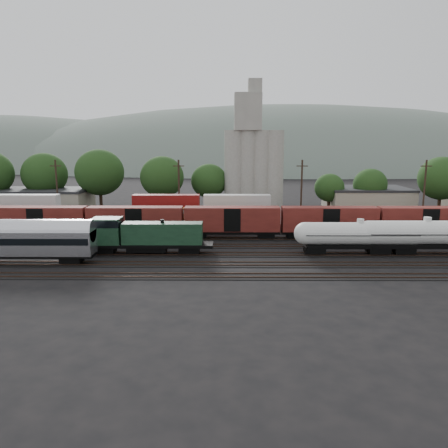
{
  "coord_description": "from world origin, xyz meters",
  "views": [
    {
      "loc": [
        -2.55,
        -63.26,
        14.93
      ],
      "look_at": [
        -3.02,
        2.0,
        3.0
      ],
      "focal_mm": 35.0,
      "sensor_mm": 36.0,
      "label": 1
    }
  ],
  "objects_px": {
    "green_locomotive": "(140,235)",
    "grain_silo": "(253,161)",
    "orange_locomotive": "(198,220)",
    "tank_car_a": "(360,235)"
  },
  "relations": [
    {
      "from": "green_locomotive",
      "to": "orange_locomotive",
      "type": "height_order",
      "value": "green_locomotive"
    },
    {
      "from": "green_locomotive",
      "to": "grain_silo",
      "type": "relative_size",
      "value": 0.62
    },
    {
      "from": "tank_car_a",
      "to": "orange_locomotive",
      "type": "height_order",
      "value": "tank_car_a"
    },
    {
      "from": "orange_locomotive",
      "to": "grain_silo",
      "type": "relative_size",
      "value": 0.55
    },
    {
      "from": "grain_silo",
      "to": "green_locomotive",
      "type": "bearing_deg",
      "value": -113.48
    },
    {
      "from": "green_locomotive",
      "to": "grain_silo",
      "type": "bearing_deg",
      "value": 66.52
    },
    {
      "from": "tank_car_a",
      "to": "orange_locomotive",
      "type": "relative_size",
      "value": 1.12
    },
    {
      "from": "orange_locomotive",
      "to": "green_locomotive",
      "type": "bearing_deg",
      "value": -114.85
    },
    {
      "from": "green_locomotive",
      "to": "grain_silo",
      "type": "height_order",
      "value": "grain_silo"
    },
    {
      "from": "tank_car_a",
      "to": "orange_locomotive",
      "type": "xyz_separation_m",
      "value": [
        -23.1,
        15.0,
        -0.49
      ]
    }
  ]
}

